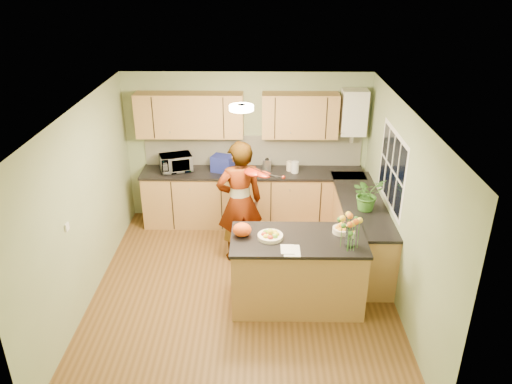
{
  "coord_description": "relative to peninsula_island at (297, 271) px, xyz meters",
  "views": [
    {
      "loc": [
        0.25,
        -5.59,
        4.08
      ],
      "look_at": [
        0.17,
        0.5,
        1.24
      ],
      "focal_mm": 35.0,
      "sensor_mm": 36.0,
      "label": 1
    }
  ],
  "objects": [
    {
      "name": "flower_vase",
      "position": [
        0.6,
        -0.18,
        0.83
      ],
      "size": [
        0.29,
        0.29,
        0.53
      ],
      "rotation": [
        0.0,
        0.0,
        -0.04
      ],
      "color": "silver",
      "rests_on": "peninsula_island"
    },
    {
      "name": "fruit_dish",
      "position": [
        -0.35,
        0.0,
        0.53
      ],
      "size": [
        0.31,
        0.31,
        0.11
      ],
      "color": "#F8E6C6",
      "rests_on": "peninsula_island"
    },
    {
      "name": "floor",
      "position": [
        -0.71,
        0.25,
        -0.48
      ],
      "size": [
        4.5,
        4.5,
        0.0
      ],
      "primitive_type": "plane",
      "color": "brown",
      "rests_on": "ground"
    },
    {
      "name": "ceiling_lamp",
      "position": [
        -0.71,
        0.55,
        1.98
      ],
      "size": [
        0.3,
        0.3,
        0.07
      ],
      "color": "#FFEABF",
      "rests_on": "ceiling"
    },
    {
      "name": "orange_bag",
      "position": [
        -0.7,
        0.05,
        0.57
      ],
      "size": [
        0.27,
        0.24,
        0.18
      ],
      "primitive_type": "ellipsoid",
      "rotation": [
        0.0,
        0.0,
        0.22
      ],
      "color": "#E64F12",
      "rests_on": "peninsula_island"
    },
    {
      "name": "papers",
      "position": [
        -0.1,
        -0.3,
        0.49
      ],
      "size": [
        0.19,
        0.27,
        0.01
      ],
      "primitive_type": "cube",
      "color": "white",
      "rests_on": "peninsula_island"
    },
    {
      "name": "violin",
      "position": [
        -0.57,
        0.87,
        1.0
      ],
      "size": [
        0.71,
        0.61,
        0.18
      ],
      "primitive_type": null,
      "rotation": [
        0.17,
        0.0,
        -0.61
      ],
      "color": "#501205",
      "rests_on": "violinist"
    },
    {
      "name": "peninsula_island",
      "position": [
        0.0,
        0.0,
        0.0
      ],
      "size": [
        1.68,
        0.86,
        0.96
      ],
      "color": "#A67842",
      "rests_on": "floor"
    },
    {
      "name": "light_switch",
      "position": [
        -2.7,
        -0.35,
        0.82
      ],
      "size": [
        0.02,
        0.09,
        0.09
      ],
      "primitive_type": "cube",
      "color": "white",
      "rests_on": "wall_left"
    },
    {
      "name": "kettle",
      "position": [
        -0.38,
        2.22,
        0.57
      ],
      "size": [
        0.14,
        0.14,
        0.27
      ],
      "rotation": [
        0.0,
        0.0,
        0.23
      ],
      "color": "silver",
      "rests_on": "back_counter"
    },
    {
      "name": "wall_left",
      "position": [
        -2.71,
        0.25,
        0.77
      ],
      "size": [
        0.02,
        4.5,
        2.5
      ],
      "primitive_type": "cube",
      "color": "gray",
      "rests_on": "floor"
    },
    {
      "name": "upper_cabinets",
      "position": [
        -0.89,
        2.33,
        1.37
      ],
      "size": [
        3.2,
        0.34,
        0.7
      ],
      "color": "#A67842",
      "rests_on": "wall_back"
    },
    {
      "name": "orange_bowl",
      "position": [
        0.55,
        0.15,
        0.54
      ],
      "size": [
        0.23,
        0.23,
        0.13
      ],
      "color": "#F8E6C6",
      "rests_on": "peninsula_island"
    },
    {
      "name": "boiler",
      "position": [
        0.99,
        2.34,
        1.41
      ],
      "size": [
        0.4,
        0.3,
        0.86
      ],
      "color": "white",
      "rests_on": "wall_back"
    },
    {
      "name": "violinist",
      "position": [
        -0.77,
        1.09,
        0.44
      ],
      "size": [
        0.77,
        0.61,
        1.85
      ],
      "primitive_type": "imported",
      "rotation": [
        0.0,
        0.0,
        3.43
      ],
      "color": "#EBB28F",
      "rests_on": "floor"
    },
    {
      "name": "jar_cream",
      "position": [
        -0.0,
        2.24,
        0.54
      ],
      "size": [
        0.13,
        0.13,
        0.16
      ],
      "primitive_type": "cylinder",
      "rotation": [
        0.0,
        0.0,
        -0.3
      ],
      "color": "#F8E6C6",
      "rests_on": "back_counter"
    },
    {
      "name": "wall_front",
      "position": [
        -0.71,
        -2.0,
        0.77
      ],
      "size": [
        4.0,
        0.02,
        2.5
      ],
      "primitive_type": "cube",
      "color": "gray",
      "rests_on": "floor"
    },
    {
      "name": "right_counter",
      "position": [
        0.99,
        1.1,
        -0.01
      ],
      "size": [
        0.62,
        2.24,
        0.94
      ],
      "color": "#A67842",
      "rests_on": "floor"
    },
    {
      "name": "ceiling",
      "position": [
        -0.71,
        0.25,
        2.02
      ],
      "size": [
        4.0,
        4.5,
        0.02
      ],
      "primitive_type": "cube",
      "color": "silver",
      "rests_on": "wall_back"
    },
    {
      "name": "jar_white",
      "position": [
        0.08,
        2.16,
        0.55
      ],
      "size": [
        0.14,
        0.14,
        0.19
      ],
      "primitive_type": "cylinder",
      "rotation": [
        0.0,
        0.0,
        0.19
      ],
      "color": "white",
      "rests_on": "back_counter"
    },
    {
      "name": "potted_plant",
      "position": [
        0.99,
        0.85,
        0.69
      ],
      "size": [
        0.54,
        0.51,
        0.47
      ],
      "primitive_type": "imported",
      "rotation": [
        0.0,
        0.0,
        0.43
      ],
      "color": "#3C7A28",
      "rests_on": "right_counter"
    },
    {
      "name": "back_counter",
      "position": [
        -0.61,
        2.19,
        -0.01
      ],
      "size": [
        3.64,
        0.62,
        0.94
      ],
      "color": "#A67842",
      "rests_on": "floor"
    },
    {
      "name": "blue_box",
      "position": [
        -1.1,
        2.2,
        0.59
      ],
      "size": [
        0.39,
        0.34,
        0.27
      ],
      "primitive_type": "cube",
      "rotation": [
        0.0,
        0.0,
        -0.34
      ],
      "color": "navy",
      "rests_on": "back_counter"
    },
    {
      "name": "microwave",
      "position": [
        -1.86,
        2.21,
        0.6
      ],
      "size": [
        0.58,
        0.48,
        0.28
      ],
      "primitive_type": "imported",
      "rotation": [
        0.0,
        0.0,
        0.33
      ],
      "color": "white",
      "rests_on": "back_counter"
    },
    {
      "name": "window_right",
      "position": [
        1.28,
        0.85,
        1.07
      ],
      "size": [
        0.01,
        1.3,
        1.05
      ],
      "color": "white",
      "rests_on": "wall_right"
    },
    {
      "name": "splashback",
      "position": [
        -0.61,
        2.48,
        0.72
      ],
      "size": [
        3.6,
        0.02,
        0.52
      ],
      "primitive_type": "cube",
      "color": "#EEE9CE",
      "rests_on": "back_counter"
    },
    {
      "name": "wall_back",
      "position": [
        -0.71,
        2.5,
        0.77
      ],
      "size": [
        4.0,
        0.02,
        2.5
      ],
      "primitive_type": "cube",
      "color": "gray",
      "rests_on": "floor"
    },
    {
      "name": "wall_right",
      "position": [
        1.29,
        0.25,
        0.77
      ],
      "size": [
        0.02,
        4.5,
        2.5
      ],
      "primitive_type": "cube",
      "color": "gray",
      "rests_on": "floor"
    }
  ]
}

